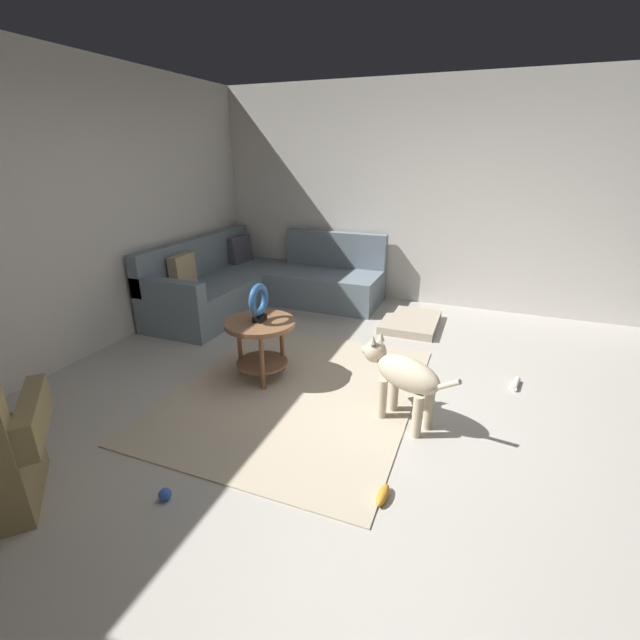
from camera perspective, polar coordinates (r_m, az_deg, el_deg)
name	(u,v)px	position (r m, az deg, el deg)	size (l,w,h in m)	color
ground_plane	(372,425)	(3.37, 6.92, -13.58)	(6.00, 6.00, 0.10)	#B7B2A8
wall_back	(51,216)	(4.51, -32.05, 11.56)	(6.00, 0.12, 2.70)	silver
wall_right	(439,198)	(5.70, 15.49, 15.33)	(0.12, 6.00, 2.70)	silver
area_rug	(296,391)	(3.65, -3.22, -9.39)	(2.30, 1.90, 0.01)	#BCAD93
sectional_couch	(261,284)	(5.61, -7.85, 4.73)	(2.20, 2.25, 0.88)	slate
side_table	(261,334)	(3.72, -7.87, -1.89)	(0.60, 0.60, 0.54)	brown
torus_sculpture	(259,302)	(3.61, -8.10, 2.42)	(0.28, 0.08, 0.33)	black
dog_bed_mat	(410,322)	(5.07, 11.87, -0.27)	(0.80, 0.60, 0.09)	#B2A38E
dog	(402,375)	(3.16, 10.81, -7.17)	(0.43, 0.79, 0.63)	beige
dog_toy_ball	(165,494)	(2.81, -19.84, -20.87)	(0.07, 0.07, 0.07)	blue
dog_toy_rope	(516,384)	(4.07, 24.47, -7.71)	(0.05, 0.05, 0.20)	silver
dog_toy_bone	(383,495)	(2.69, 8.31, -21.90)	(0.18, 0.06, 0.06)	orange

